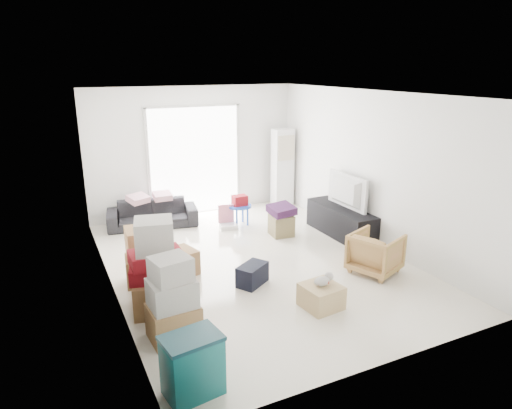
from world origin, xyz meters
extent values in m
cube|color=white|center=(0.00, 0.00, -0.12)|extent=(4.50, 6.00, 0.24)
cube|color=white|center=(0.00, 0.00, 2.82)|extent=(4.50, 6.00, 0.24)
cube|color=white|center=(0.00, 3.12, 1.35)|extent=(4.50, 0.24, 2.70)
cube|color=white|center=(0.00, -3.12, 1.35)|extent=(4.50, 0.24, 2.70)
cube|color=white|center=(-2.37, 0.00, 1.35)|extent=(0.24, 6.00, 2.70)
cube|color=white|center=(2.37, 0.00, 1.35)|extent=(0.24, 6.00, 2.70)
cube|color=white|center=(0.00, 2.98, 1.15)|extent=(2.00, 0.01, 2.30)
cube|color=silver|center=(-1.00, 2.97, 1.15)|extent=(0.06, 0.04, 2.30)
cube|color=silver|center=(1.00, 2.97, 1.15)|extent=(0.06, 0.04, 2.30)
cube|color=silver|center=(0.00, 2.97, 2.30)|extent=(2.10, 0.04, 0.06)
cube|color=silver|center=(1.95, 2.65, 0.88)|extent=(0.45, 0.30, 1.75)
cube|color=black|center=(2.00, 0.44, 0.27)|extent=(0.49, 1.64, 0.55)
imported|color=black|center=(2.00, 0.44, 0.62)|extent=(0.64, 1.10, 0.14)
imported|color=#27262B|center=(-1.09, 2.50, 0.34)|extent=(1.81, 0.81, 0.68)
cube|color=#DCA0B7|center=(-1.34, 2.50, 0.75)|extent=(0.49, 0.45, 0.13)
cube|color=#DCA0B7|center=(-0.86, 2.50, 0.75)|extent=(0.37, 0.29, 0.13)
imported|color=#B87E52|center=(1.52, -1.13, 0.35)|extent=(0.85, 0.88, 0.70)
cube|color=#116365|center=(-1.90, -2.54, 0.15)|extent=(0.58, 0.45, 0.30)
cube|color=#116365|center=(-1.90, -2.54, 0.45)|extent=(0.58, 0.45, 0.30)
cube|color=#0C333D|center=(-1.90, -2.54, 0.62)|extent=(0.61, 0.47, 0.04)
cube|color=olive|center=(-1.80, -1.53, 0.21)|extent=(0.59, 0.50, 0.42)
cube|color=silver|center=(-1.80, -1.53, 0.59)|extent=(0.54, 0.46, 0.33)
cube|color=silver|center=(-1.80, -1.53, 0.89)|extent=(0.49, 0.45, 0.28)
cube|color=olive|center=(-1.80, -0.79, 0.22)|extent=(0.75, 0.75, 0.45)
cube|color=maroon|center=(-1.80, -0.79, 0.55)|extent=(0.76, 0.60, 0.20)
cube|color=maroon|center=(-1.80, -0.79, 0.74)|extent=(0.66, 0.44, 0.18)
cube|color=silver|center=(-1.80, -0.79, 1.04)|extent=(0.56, 0.55, 0.43)
cube|color=olive|center=(-1.77, 0.07, 0.20)|extent=(0.63, 0.55, 0.41)
cube|color=olive|center=(-1.77, 0.07, 0.63)|extent=(0.52, 0.52, 0.44)
cube|color=olive|center=(-1.23, 0.13, 0.19)|extent=(0.57, 0.57, 0.38)
cube|color=black|center=(-0.38, -0.68, 0.15)|extent=(0.56, 0.50, 0.31)
cube|color=olive|center=(0.98, 0.92, 0.20)|extent=(0.44, 0.44, 0.40)
cube|color=#3A1B45|center=(0.98, 0.92, 0.47)|extent=(0.45, 0.45, 0.14)
cylinder|color=blue|center=(0.52, 1.82, 0.39)|extent=(0.48, 0.48, 0.04)
cylinder|color=blue|center=(0.64, 1.94, 0.19)|extent=(0.04, 0.04, 0.37)
cylinder|color=blue|center=(0.40, 1.94, 0.19)|extent=(0.04, 0.04, 0.37)
cylinder|color=blue|center=(0.40, 1.70, 0.19)|extent=(0.04, 0.04, 0.37)
cylinder|color=blue|center=(0.64, 1.70, 0.19)|extent=(0.04, 0.04, 0.37)
cube|color=maroon|center=(0.52, 1.82, 0.51)|extent=(0.28, 0.22, 0.20)
cube|color=silver|center=(0.23, 1.71, 0.04)|extent=(0.39, 0.36, 0.08)
cube|color=pink|center=(0.23, 1.84, 0.27)|extent=(0.32, 0.11, 0.37)
cube|color=tan|center=(0.16, -1.67, 0.16)|extent=(0.52, 0.52, 0.32)
ellipsoid|color=#B2ADA8|center=(0.16, -1.67, 0.38)|extent=(0.23, 0.16, 0.12)
cube|color=#B52916|center=(0.16, -1.67, 0.38)|extent=(0.17, 0.14, 0.03)
sphere|color=#B2ADA8|center=(0.30, -1.64, 0.41)|extent=(0.12, 0.12, 0.12)
camera|label=1|loc=(-2.98, -6.19, 3.10)|focal=32.00mm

